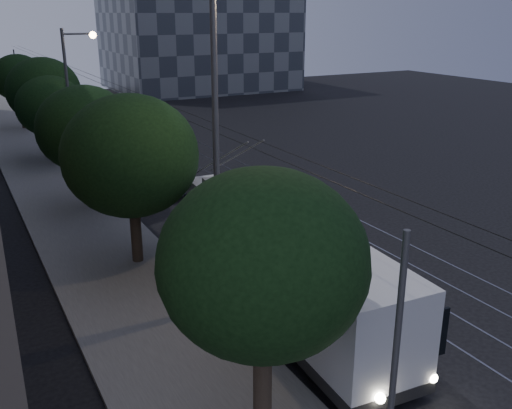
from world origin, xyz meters
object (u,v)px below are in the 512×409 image
(pickup_silver, at_px, (145,175))
(car_white_c, at_px, (97,140))
(car_white_a, at_px, (127,179))
(trolleybus, at_px, (280,261))
(streetlamp_near, at_px, (228,118))
(streetlamp_far, at_px, (74,85))
(car_white_b, at_px, (103,158))
(car_white_d, at_px, (65,121))

(pickup_silver, relative_size, car_white_c, 1.36)
(pickup_silver, height_order, car_white_a, pickup_silver)
(trolleybus, bearing_deg, streetlamp_near, 157.59)
(pickup_silver, bearing_deg, streetlamp_far, 83.20)
(pickup_silver, bearing_deg, car_white_b, 74.54)
(car_white_c, bearing_deg, trolleybus, -94.18)
(car_white_a, relative_size, streetlamp_near, 0.34)
(trolleybus, distance_m, car_white_d, 37.06)
(streetlamp_near, bearing_deg, pickup_silver, 83.30)
(trolleybus, bearing_deg, pickup_silver, 92.63)
(trolleybus, distance_m, streetlamp_near, 5.21)
(pickup_silver, xyz_separation_m, car_white_a, (-0.94, 0.50, -0.22))
(pickup_silver, height_order, car_white_c, pickup_silver)
(car_white_b, xyz_separation_m, car_white_d, (0.49, 15.50, -0.04))
(car_white_c, height_order, car_white_d, car_white_c)
(car_white_b, relative_size, car_white_c, 0.99)
(pickup_silver, xyz_separation_m, streetlamp_far, (-2.13, 6.87, 4.53))
(car_white_b, bearing_deg, trolleybus, -99.50)
(streetlamp_far, bearing_deg, car_white_d, 83.31)
(trolleybus, bearing_deg, car_white_a, 96.02)
(car_white_b, bearing_deg, car_white_a, -101.74)
(car_white_b, bearing_deg, car_white_d, 76.88)
(car_white_a, bearing_deg, streetlamp_far, 82.83)
(car_white_b, distance_m, streetlamp_far, 4.97)
(car_white_a, distance_m, streetlamp_near, 16.47)
(car_white_a, xyz_separation_m, car_white_d, (0.53, 21.00, -0.03))
(trolleybus, xyz_separation_m, car_white_d, (-0.19, 37.04, -1.13))
(car_white_a, bearing_deg, trolleybus, -105.14)
(car_white_a, bearing_deg, car_white_c, 67.15)
(car_white_d, bearing_deg, pickup_silver, -70.72)
(pickup_silver, distance_m, car_white_c, 11.30)
(streetlamp_far, bearing_deg, pickup_silver, -72.80)
(trolleybus, height_order, car_white_b, trolleybus)
(trolleybus, xyz_separation_m, car_white_c, (0.25, 26.84, -0.99))
(car_white_b, xyz_separation_m, car_white_c, (0.93, 5.30, 0.10))
(pickup_silver, height_order, streetlamp_far, streetlamp_far)
(pickup_silver, bearing_deg, trolleybus, -114.81)
(car_white_b, bearing_deg, streetlamp_far, 133.25)
(car_white_c, bearing_deg, pickup_silver, -93.79)
(car_white_a, distance_m, car_white_d, 21.01)
(car_white_d, distance_m, streetlamp_near, 36.83)
(pickup_silver, distance_m, car_white_b, 6.07)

